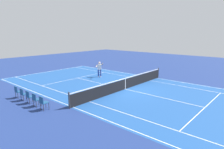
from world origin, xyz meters
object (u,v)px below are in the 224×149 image
object	(u,v)px
tennis_net	(125,84)
spectator_chair_2	(29,96)
tennis_player_near	(100,69)
spectator_chair_4	(18,91)
spectator_chair_3	(23,93)
tennis_ball	(128,86)
spectator_chair_1	(36,99)
spectator_chair_0	(43,102)

from	to	relation	value
tennis_net	spectator_chair_2	distance (m)	7.52
tennis_player_near	spectator_chair_4	world-z (taller)	tennis_player_near
spectator_chair_2	spectator_chair_3	bearing A→B (deg)	0.00
spectator_chair_2	tennis_net	bearing A→B (deg)	-111.71
tennis_net	tennis_ball	xyz separation A→B (m)	(0.28, -0.79, -0.46)
spectator_chair_1	spectator_chair_3	size ratio (longest dim) A/B	1.00
spectator_chair_1	spectator_chair_4	bearing A→B (deg)	0.00
spectator_chair_0	spectator_chair_3	xyz separation A→B (m)	(2.65, 0.00, 0.00)
spectator_chair_2	spectator_chair_0	bearing A→B (deg)	180.00
tennis_ball	spectator_chair_2	distance (m)	8.19
spectator_chair_2	spectator_chair_4	xyz separation A→B (m)	(1.77, 0.00, 0.00)
spectator_chair_0	spectator_chair_1	distance (m)	0.88
tennis_net	tennis_player_near	distance (m)	5.39
tennis_net	spectator_chair_1	xyz separation A→B (m)	(1.90, 6.99, 0.03)
spectator_chair_3	tennis_net	bearing A→B (deg)	-117.67
spectator_chair_0	spectator_chair_4	distance (m)	3.53
spectator_chair_0	spectator_chair_4	xyz separation A→B (m)	(3.53, 0.00, 0.00)
tennis_net	tennis_player_near	xyz separation A→B (m)	(4.99, -1.97, 0.44)
spectator_chair_3	spectator_chair_1	bearing A→B (deg)	180.00
spectator_chair_0	spectator_chair_3	world-z (taller)	same
tennis_ball	spectator_chair_1	bearing A→B (deg)	78.24
tennis_player_near	spectator_chair_2	distance (m)	9.24
spectator_chair_0	spectator_chair_1	bearing A→B (deg)	0.00
spectator_chair_3	spectator_chair_2	bearing A→B (deg)	180.00
tennis_ball	spectator_chair_1	xyz separation A→B (m)	(1.62, 7.78, 0.49)
tennis_ball	spectator_chair_4	bearing A→B (deg)	61.24
tennis_ball	tennis_player_near	bearing A→B (deg)	-14.07
spectator_chair_4	spectator_chair_3	bearing A→B (deg)	180.00
spectator_chair_0	spectator_chair_4	bearing A→B (deg)	0.00
tennis_ball	spectator_chair_2	world-z (taller)	spectator_chair_2
tennis_net	spectator_chair_2	bearing A→B (deg)	68.29
tennis_ball	spectator_chair_2	bearing A→B (deg)	72.17
spectator_chair_1	spectator_chair_2	distance (m)	0.88
tennis_net	spectator_chair_3	world-z (taller)	tennis_net
spectator_chair_0	spectator_chair_1	xyz separation A→B (m)	(0.88, 0.00, 0.00)
tennis_net	spectator_chair_1	world-z (taller)	tennis_net
spectator_chair_2	spectator_chair_4	bearing A→B (deg)	0.00
tennis_ball	spectator_chair_3	bearing A→B (deg)	66.48
spectator_chair_1	spectator_chair_3	world-z (taller)	same
tennis_ball	spectator_chair_0	world-z (taller)	spectator_chair_0
spectator_chair_3	spectator_chair_4	xyz separation A→B (m)	(0.88, 0.00, 0.00)
tennis_player_near	spectator_chair_0	world-z (taller)	tennis_player_near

